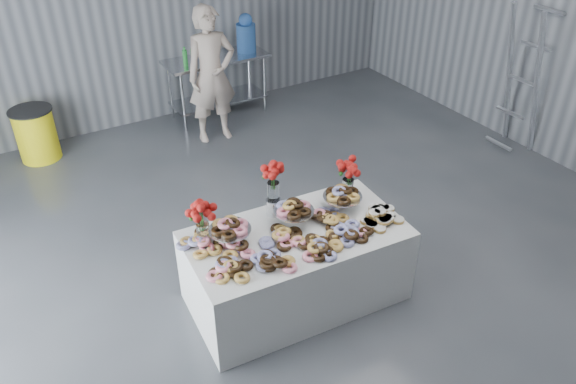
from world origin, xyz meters
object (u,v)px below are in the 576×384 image
at_px(display_table, 296,266).
at_px(stepladder, 523,80).
at_px(prep_table, 217,76).
at_px(water_jug, 246,34).
at_px(trash_barrel, 36,134).
at_px(person, 212,75).

relative_size(display_table, stepladder, 0.98).
bearing_deg(stepladder, display_table, -166.17).
xyz_separation_m(prep_table, water_jug, (0.50, -0.00, 0.53)).
bearing_deg(water_jug, display_table, -111.68).
distance_m(water_jug, trash_barrel, 3.19).
height_order(prep_table, water_jug, water_jug).
bearing_deg(display_table, water_jug, 68.32).
distance_m(display_table, stepladder, 4.14).
relative_size(trash_barrel, stepladder, 0.36).
height_order(water_jug, trash_barrel, water_jug).
relative_size(water_jug, trash_barrel, 0.80).
distance_m(display_table, trash_barrel, 4.23).
distance_m(trash_barrel, stepladder, 6.28).
bearing_deg(water_jug, person, -143.09).
relative_size(water_jug, person, 0.30).
relative_size(person, trash_barrel, 2.64).
distance_m(display_table, person, 3.43).
bearing_deg(water_jug, trash_barrel, 180.00).
height_order(trash_barrel, stepladder, stepladder).
distance_m(display_table, water_jug, 4.33).
height_order(prep_table, trash_barrel, prep_table).
bearing_deg(person, trash_barrel, 168.65).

